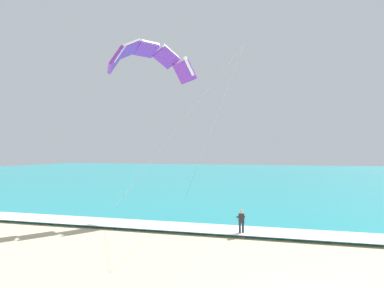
{
  "coord_description": "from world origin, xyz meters",
  "views": [
    {
      "loc": [
        -0.35,
        -14.1,
        5.43
      ],
      "look_at": [
        -9.53,
        14.79,
        5.92
      ],
      "focal_mm": 37.45,
      "sensor_mm": 36.0,
      "label": 1
    }
  ],
  "objects": [
    {
      "name": "kitesurfer",
      "position": [
        -5.05,
        11.0,
        0.94
      ],
      "size": [
        0.65,
        0.65,
        1.69
      ],
      "color": "#232328",
      "rests_on": "ground"
    },
    {
      "name": "sea",
      "position": [
        0.0,
        70.79,
        0.1
      ],
      "size": [
        200.0,
        120.0,
        0.2
      ],
      "primitive_type": "cube",
      "color": "teal",
      "rests_on": "ground"
    },
    {
      "name": "surfboard",
      "position": [
        -5.04,
        10.98,
        0.03
      ],
      "size": [
        0.96,
        1.46,
        0.09
      ],
      "color": "white",
      "rests_on": "ground"
    },
    {
      "name": "surf_foam",
      "position": [
        0.0,
        11.79,
        0.22
      ],
      "size": [
        200.0,
        3.03,
        0.04
      ],
      "primitive_type": "cube",
      "color": "white",
      "rests_on": "sea"
    },
    {
      "name": "kite_primary",
      "position": [
        -13.55,
        16.04,
        13.08
      ],
      "size": [
        10.89,
        8.12,
        13.2
      ],
      "color": "purple"
    }
  ]
}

